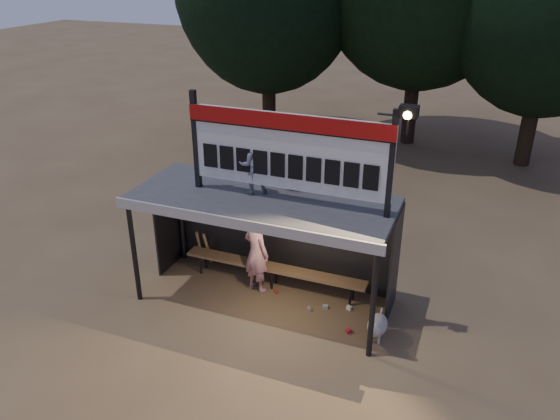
# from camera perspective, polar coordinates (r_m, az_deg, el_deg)

# --- Properties ---
(ground) EXTENTS (80.00, 80.00, 0.00)m
(ground) POSITION_cam_1_polar(r_m,az_deg,el_deg) (11.39, -1.69, -9.32)
(ground) COLOR brown
(ground) RESTS_ON ground
(player) EXTENTS (0.75, 0.63, 1.75)m
(player) POSITION_cam_1_polar(r_m,az_deg,el_deg) (11.27, -2.50, -4.49)
(player) COLOR white
(player) RESTS_ON ground
(child_a) EXTENTS (0.71, 0.69, 1.16)m
(child_a) POSITION_cam_1_polar(r_m,az_deg,el_deg) (10.22, -2.92, 4.81)
(child_a) COLOR slate
(child_a) RESTS_ON dugout_shelter
(child_b) EXTENTS (0.48, 0.31, 0.99)m
(child_b) POSITION_cam_1_polar(r_m,az_deg,el_deg) (10.44, 1.48, 4.78)
(child_b) COLOR #B41B23
(child_b) RESTS_ON dugout_shelter
(dugout_shelter) EXTENTS (5.10, 2.08, 2.32)m
(dugout_shelter) POSITION_cam_1_polar(r_m,az_deg,el_deg) (10.66, -1.31, -0.43)
(dugout_shelter) COLOR #3E3E41
(dugout_shelter) RESTS_ON ground
(scoreboard_assembly) EXTENTS (4.10, 0.27, 1.99)m
(scoreboard_assembly) POSITION_cam_1_polar(r_m,az_deg,el_deg) (9.68, 1.10, 6.34)
(scoreboard_assembly) COLOR black
(scoreboard_assembly) RESTS_ON dugout_shelter
(bench) EXTENTS (4.00, 0.35, 0.48)m
(bench) POSITION_cam_1_polar(r_m,az_deg,el_deg) (11.58, -0.65, -6.12)
(bench) COLOR olive
(bench) RESTS_ON ground
(tree_right) EXTENTS (6.08, 6.08, 8.72)m
(tree_right) POSITION_cam_1_polar(r_m,az_deg,el_deg) (19.19, 26.70, 19.00)
(tree_right) COLOR #312216
(tree_right) RESTS_ON ground
(dog) EXTENTS (0.36, 0.81, 0.49)m
(dog) POSITION_cam_1_polar(r_m,az_deg,el_deg) (10.37, 10.10, -11.82)
(dog) COLOR beige
(dog) RESTS_ON ground
(bats) EXTENTS (0.47, 0.32, 0.84)m
(bats) POSITION_cam_1_polar(r_m,az_deg,el_deg) (12.45, -7.59, -3.97)
(bats) COLOR olive
(bats) RESTS_ON ground
(litter) EXTENTS (1.88, 0.87, 0.08)m
(litter) POSITION_cam_1_polar(r_m,az_deg,el_deg) (11.08, 4.40, -10.27)
(litter) COLOR red
(litter) RESTS_ON ground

